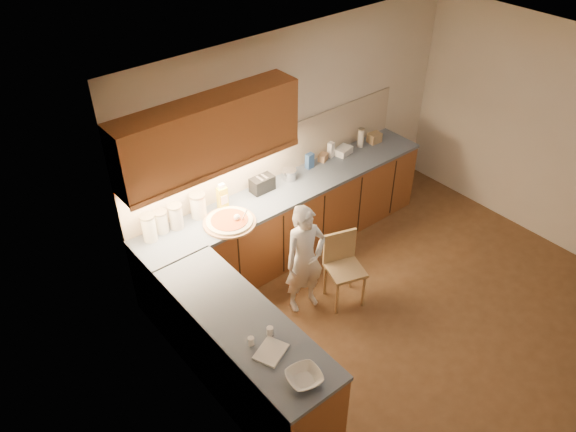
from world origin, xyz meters
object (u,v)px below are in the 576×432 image
Objects in this scene: child at (305,259)px; oil_jug at (222,197)px; wooden_chair at (343,263)px; toaster at (262,184)px; pizza_on_board at (230,221)px.

child is 1.09m from oil_jug.
wooden_chair is (0.40, -0.16, -0.16)m from child.
oil_jug is (-0.35, 0.94, 0.42)m from child.
wooden_chair is at bearing -55.84° from oil_jug.
oil_jug is at bearing 119.70° from child.
oil_jug is 0.53m from toaster.
child is at bearing -69.62° from oil_jug.
pizza_on_board is at bearing -157.19° from toaster.
pizza_on_board is 1.28m from wooden_chair.
toaster is (0.18, 0.95, 0.37)m from child.
wooden_chair is 2.65× the size of oil_jug.
pizza_on_board is at bearing 132.67° from child.
pizza_on_board is 0.68m from toaster.
child reaches higher than oil_jug.
toaster is (-0.22, 1.11, 0.53)m from wooden_chair.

